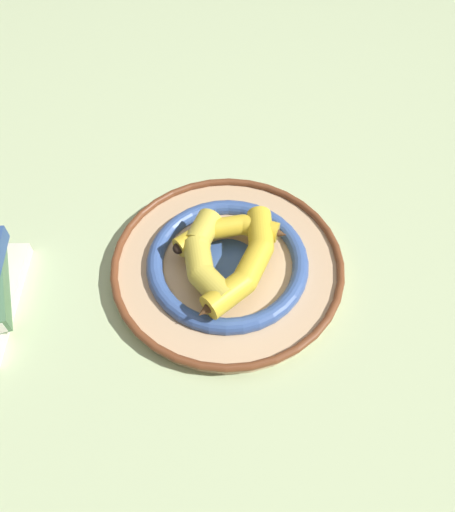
{
  "coord_description": "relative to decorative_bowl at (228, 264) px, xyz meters",
  "views": [
    {
      "loc": [
        0.4,
        -0.22,
        0.64
      ],
      "look_at": [
        0.03,
        0.02,
        0.04
      ],
      "focal_mm": 35.0,
      "sensor_mm": 36.0,
      "label": 1
    }
  ],
  "objects": [
    {
      "name": "decorative_bowl",
      "position": [
        0.0,
        0.0,
        0.0
      ],
      "size": [
        0.36,
        0.36,
        0.04
      ],
      "color": "tan",
      "rests_on": "ground_plane"
    },
    {
      "name": "ground_plane",
      "position": [
        -0.03,
        -0.02,
        -0.02
      ],
      "size": [
        2.8,
        2.8,
        0.0
      ],
      "primitive_type": "plane",
      "color": "#B2C693"
    },
    {
      "name": "banana_b",
      "position": [
        0.04,
        0.01,
        0.04
      ],
      "size": [
        0.13,
        0.19,
        0.04
      ],
      "rotation": [
        0.0,
        0.0,
        8.43
      ],
      "color": "gold",
      "rests_on": "decorative_bowl"
    },
    {
      "name": "banana_a",
      "position": [
        -0.01,
        -0.04,
        0.04
      ],
      "size": [
        0.17,
        0.11,
        0.04
      ],
      "rotation": [
        0.0,
        0.0,
        5.87
      ],
      "color": "gold",
      "rests_on": "decorative_bowl"
    },
    {
      "name": "banana_c",
      "position": [
        -0.03,
        0.02,
        0.03
      ],
      "size": [
        0.1,
        0.17,
        0.03
      ],
      "rotation": [
        0.0,
        0.0,
        10.62
      ],
      "color": "gold",
      "rests_on": "decorative_bowl"
    }
  ]
}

